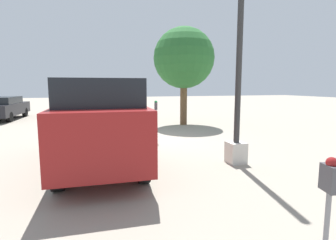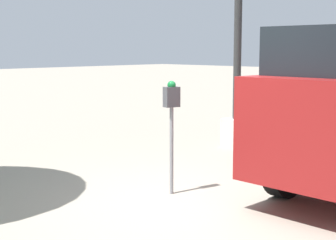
{
  "view_description": "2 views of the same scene",
  "coord_description": "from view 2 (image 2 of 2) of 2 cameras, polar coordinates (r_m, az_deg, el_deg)",
  "views": [
    {
      "loc": [
        9.05,
        -1.7,
        2.0
      ],
      "look_at": [
        0.42,
        0.84,
        0.83
      ],
      "focal_mm": 28.0,
      "sensor_mm": 36.0,
      "label": 1
    },
    {
      "loc": [
        -4.83,
        -3.99,
        1.9
      ],
      "look_at": [
        0.26,
        0.91,
        0.91
      ],
      "focal_mm": 55.0,
      "sensor_mm": 36.0,
      "label": 2
    }
  ],
  "objects": [
    {
      "name": "lamp_post",
      "position": [
        9.92,
        7.71,
        7.59
      ],
      "size": [
        0.44,
        0.44,
        5.97
      ],
      "color": "beige",
      "rests_on": "ground"
    },
    {
      "name": "parking_meter_near",
      "position": [
        6.61,
        0.4,
        1.0
      ],
      "size": [
        0.22,
        0.16,
        1.48
      ],
      "rotation": [
        0.0,
        0.0,
        -0.25
      ],
      "color": "gray",
      "rests_on": "ground"
    },
    {
      "name": "ground_plane",
      "position": [
        6.55,
        4.19,
        -8.9
      ],
      "size": [
        80.0,
        80.0,
        0.0
      ],
      "primitive_type": "plane",
      "color": "gray"
    }
  ]
}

